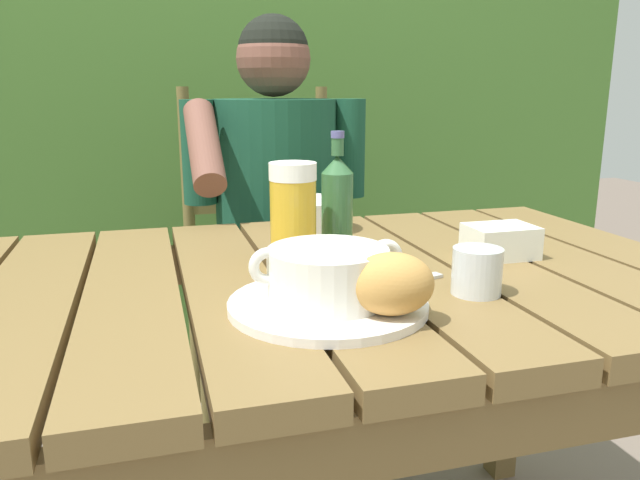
{
  "coord_description": "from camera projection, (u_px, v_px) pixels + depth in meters",
  "views": [
    {
      "loc": [
        -0.26,
        -0.91,
        1.01
      ],
      "look_at": [
        -0.02,
        -0.07,
        0.79
      ],
      "focal_mm": 34.44,
      "sensor_mm": 36.0,
      "label": 1
    }
  ],
  "objects": [
    {
      "name": "diner_bowl",
      "position": [
        313.0,
        215.0,
        1.28
      ],
      "size": [
        0.15,
        0.15,
        0.06
      ],
      "color": "white",
      "rests_on": "dining_table"
    },
    {
      "name": "soup_bowl",
      "position": [
        328.0,
        273.0,
        0.81
      ],
      "size": [
        0.21,
        0.16,
        0.08
      ],
      "color": "white",
      "rests_on": "serving_plate"
    },
    {
      "name": "chair_near_diner",
      "position": [
        266.0,
        265.0,
        1.85
      ],
      "size": [
        0.46,
        0.43,
        1.01
      ],
      "color": "brown",
      "rests_on": "ground_plane"
    },
    {
      "name": "hedge_backdrop",
      "position": [
        168.0,
        96.0,
        2.47
      ],
      "size": [
        3.37,
        0.95,
        2.03
      ],
      "color": "#44712D",
      "rests_on": "ground_plane"
    },
    {
      "name": "beer_bottle",
      "position": [
        337.0,
        203.0,
        1.08
      ],
      "size": [
        0.06,
        0.06,
        0.22
      ],
      "color": "#326137",
      "rests_on": "dining_table"
    },
    {
      "name": "water_glass_small",
      "position": [
        477.0,
        271.0,
        0.87
      ],
      "size": [
        0.07,
        0.07,
        0.07
      ],
      "color": "silver",
      "rests_on": "dining_table"
    },
    {
      "name": "serving_plate",
      "position": [
        328.0,
        304.0,
        0.82
      ],
      "size": [
        0.27,
        0.27,
        0.01
      ],
      "color": "white",
      "rests_on": "dining_table"
    },
    {
      "name": "dining_table",
      "position": [
        319.0,
        326.0,
        1.01
      ],
      "size": [
        1.3,
        0.8,
        0.72
      ],
      "color": "brown",
      "rests_on": "ground_plane"
    },
    {
      "name": "butter_tub",
      "position": [
        499.0,
        241.0,
        1.07
      ],
      "size": [
        0.11,
        0.09,
        0.06
      ],
      "color": "white",
      "rests_on": "dining_table"
    },
    {
      "name": "person_eating",
      "position": [
        278.0,
        208.0,
        1.61
      ],
      "size": [
        0.48,
        0.47,
        1.19
      ],
      "color": "#174831",
      "rests_on": "ground_plane"
    },
    {
      "name": "table_knife",
      "position": [
        394.0,
        283.0,
        0.92
      ],
      "size": [
        0.15,
        0.06,
        0.01
      ],
      "color": "silver",
      "rests_on": "dining_table"
    },
    {
      "name": "beer_glass",
      "position": [
        293.0,
        214.0,
        1.01
      ],
      "size": [
        0.08,
        0.08,
        0.17
      ],
      "color": "gold",
      "rests_on": "dining_table"
    },
    {
      "name": "bread_roll",
      "position": [
        392.0,
        284.0,
        0.76
      ],
      "size": [
        0.12,
        0.1,
        0.08
      ],
      "color": "#C58E46",
      "rests_on": "serving_plate"
    }
  ]
}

